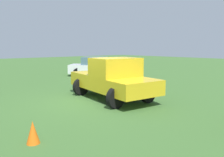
{
  "coord_description": "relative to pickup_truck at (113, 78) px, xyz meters",
  "views": [
    {
      "loc": [
        5.69,
        7.66,
        2.29
      ],
      "look_at": [
        -0.91,
        0.11,
        0.9
      ],
      "focal_mm": 36.73,
      "sensor_mm": 36.0,
      "label": 1
    }
  ],
  "objects": [
    {
      "name": "pickup_truck",
      "position": [
        0.0,
        0.0,
        0.0
      ],
      "size": [
        2.78,
        4.75,
        1.82
      ],
      "rotation": [
        0.0,
        0.0,
        4.59
      ],
      "color": "black",
      "rests_on": "ground_plane"
    },
    {
      "name": "sedan_far",
      "position": [
        -4.51,
        -7.05,
        -0.25
      ],
      "size": [
        4.29,
        4.44,
        1.49
      ],
      "rotation": [
        0.0,
        0.0,
        2.32
      ],
      "color": "black",
      "rests_on": "ground_plane"
    },
    {
      "name": "ground_plane",
      "position": [
        0.9,
        -0.23,
        -0.95
      ],
      "size": [
        80.0,
        80.0,
        0.0
      ],
      "primitive_type": "plane",
      "color": "#3D662D"
    },
    {
      "name": "traffic_cone",
      "position": [
        4.57,
        2.28,
        -0.67
      ],
      "size": [
        0.32,
        0.32,
        0.55
      ],
      "primitive_type": "cone",
      "color": "orange",
      "rests_on": "ground_plane"
    }
  ]
}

